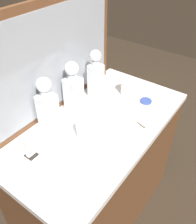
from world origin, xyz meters
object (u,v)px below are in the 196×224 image
object	(u,v)px
porcelain_dish	(146,101)
napkin_holder	(30,149)
silver_brush_front	(151,120)
crystal_decanter_center	(73,90)
crystal_tumbler_left	(127,87)
crystal_decanter_far_right	(47,107)
crystal_tumbler_front	(84,129)
crystal_decanter_left	(96,78)

from	to	relation	value
porcelain_dish	napkin_holder	xyz separation A→B (m)	(-0.72, 0.24, 0.04)
silver_brush_front	crystal_decanter_center	bearing A→B (deg)	108.79
crystal_tumbler_left	crystal_decanter_far_right	bearing A→B (deg)	159.80
porcelain_dish	crystal_decanter_center	bearing A→B (deg)	133.57
crystal_tumbler_front	silver_brush_front	xyz separation A→B (m)	(0.30, -0.23, -0.03)
crystal_tumbler_front	silver_brush_front	bearing A→B (deg)	-37.67
crystal_decanter_far_right	crystal_decanter_center	bearing A→B (deg)	-2.32
crystal_decanter_center	crystal_tumbler_front	size ratio (longest dim) A/B	2.99
crystal_decanter_left	crystal_tumbler_front	size ratio (longest dim) A/B	3.08
crystal_decanter_far_right	crystal_decanter_center	xyz separation A→B (m)	(0.20, -0.01, 0.00)
crystal_decanter_left	porcelain_dish	world-z (taller)	crystal_decanter_left
crystal_decanter_far_right	silver_brush_front	bearing A→B (deg)	-51.85
crystal_decanter_left	crystal_decanter_center	world-z (taller)	crystal_decanter_left
napkin_holder	crystal_tumbler_front	bearing A→B (deg)	-24.62
crystal_decanter_far_right	porcelain_dish	distance (m)	0.61
crystal_decanter_center	crystal_tumbler_left	size ratio (longest dim) A/B	2.78
crystal_decanter_left	crystal_decanter_center	distance (m)	0.18
crystal_decanter_center	crystal_decanter_far_right	bearing A→B (deg)	177.68
crystal_decanter_left	porcelain_dish	bearing A→B (deg)	-66.40
crystal_decanter_far_right	crystal_decanter_center	distance (m)	0.20
crystal_decanter_center	crystal_tumbler_front	xyz separation A→B (m)	(-0.16, -0.20, -0.08)
crystal_decanter_far_right	crystal_decanter_center	size ratio (longest dim) A/B	0.98
silver_brush_front	porcelain_dish	xyz separation A→B (m)	(0.16, 0.11, -0.01)
silver_brush_front	porcelain_dish	size ratio (longest dim) A/B	2.03
crystal_decanter_far_right	napkin_holder	size ratio (longest dim) A/B	2.69
silver_brush_front	porcelain_dish	world-z (taller)	silver_brush_front
crystal_decanter_center	porcelain_dish	bearing A→B (deg)	-46.43
crystal_decanter_center	crystal_tumbler_left	bearing A→B (deg)	-29.92
crystal_tumbler_left	silver_brush_front	world-z (taller)	crystal_tumbler_left
crystal_decanter_left	silver_brush_front	world-z (taller)	crystal_decanter_left
crystal_decanter_left	crystal_decanter_center	bearing A→B (deg)	170.98
crystal_decanter_center	crystal_tumbler_front	world-z (taller)	crystal_decanter_center
crystal_tumbler_front	porcelain_dish	distance (m)	0.48
silver_brush_front	crystal_tumbler_front	bearing A→B (deg)	142.33
crystal_decanter_center	crystal_tumbler_left	xyz separation A→B (m)	(0.31, -0.18, -0.07)
silver_brush_front	napkin_holder	distance (m)	0.66
crystal_tumbler_left	silver_brush_front	xyz separation A→B (m)	(-0.17, -0.25, -0.04)
crystal_tumbler_left	napkin_holder	size ratio (longest dim) A/B	0.99
napkin_holder	silver_brush_front	bearing A→B (deg)	-32.12
crystal_tumbler_left	porcelain_dish	size ratio (longest dim) A/B	1.49
porcelain_dish	crystal_tumbler_left	bearing A→B (deg)	87.04
crystal_tumbler_front	porcelain_dish	size ratio (longest dim) A/B	1.38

